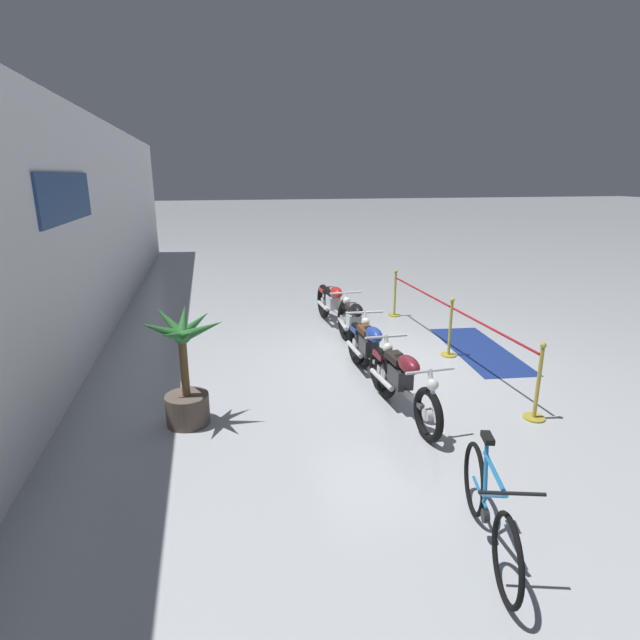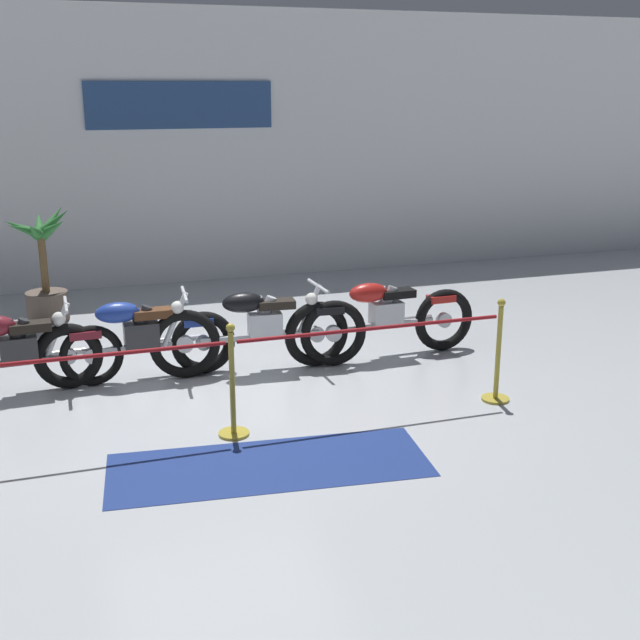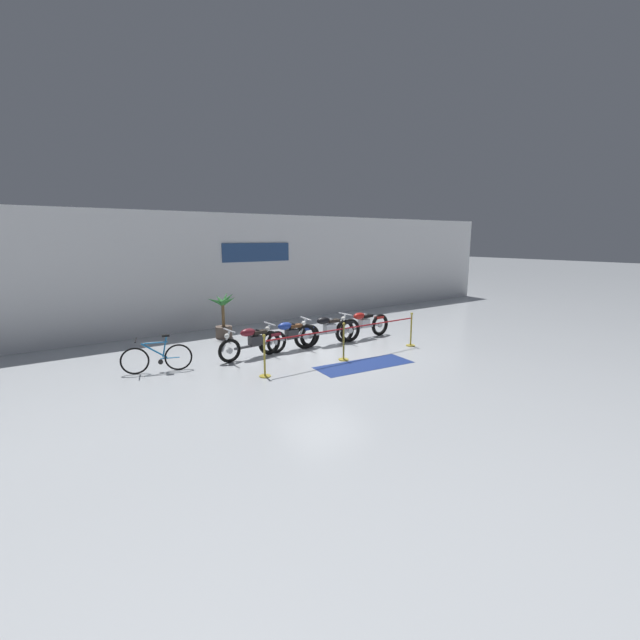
{
  "view_description": "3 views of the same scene",
  "coord_description": "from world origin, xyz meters",
  "views": [
    {
      "loc": [
        -7.68,
        2.99,
        3.07
      ],
      "look_at": [
        0.46,
        1.16,
        0.65
      ],
      "focal_mm": 28.0,
      "sensor_mm": 36.0,
      "label": 1
    },
    {
      "loc": [
        -1.41,
        -7.64,
        3.04
      ],
      "look_at": [
        1.24,
        0.42,
        0.56
      ],
      "focal_mm": 45.0,
      "sensor_mm": 36.0,
      "label": 2
    },
    {
      "loc": [
        -7.24,
        -9.85,
        3.3
      ],
      "look_at": [
        0.01,
        0.16,
        0.92
      ],
      "focal_mm": 24.0,
      "sensor_mm": 36.0,
      "label": 3
    }
  ],
  "objects": [
    {
      "name": "motorcycle_maroon_0",
      "position": [
        -1.96,
        0.6,
        0.46
      ],
      "size": [
        2.17,
        0.62,
        0.91
      ],
      "color": "black",
      "rests_on": "ground"
    },
    {
      "name": "motorcycle_blue_1",
      "position": [
        -0.74,
        0.64,
        0.46
      ],
      "size": [
        2.11,
        0.62,
        0.93
      ],
      "color": "black",
      "rests_on": "ground"
    },
    {
      "name": "back_wall",
      "position": [
        0.0,
        5.12,
        2.1
      ],
      "size": [
        28.0,
        0.29,
        4.2
      ],
      "color": "white",
      "rests_on": "ground"
    },
    {
      "name": "stanchion_mid_right",
      "position": [
        2.61,
        -1.05,
        0.36
      ],
      "size": [
        0.28,
        0.28,
        1.05
      ],
      "color": "gold",
      "rests_on": "ground"
    },
    {
      "name": "potted_palm_left_of_row",
      "position": [
        -1.65,
        3.37,
        0.68
      ],
      "size": [
        0.91,
        1.04,
        1.57
      ],
      "color": "brown",
      "rests_on": "ground"
    },
    {
      "name": "floor_banner",
      "position": [
        0.08,
        -1.74,
        0.0
      ],
      "size": [
        2.75,
        1.25,
        0.01
      ],
      "primitive_type": "cube",
      "rotation": [
        0.0,
        0.0,
        -0.11
      ],
      "color": "navy",
      "rests_on": "ground"
    },
    {
      "name": "motorcycle_black_2",
      "position": [
        0.57,
        0.51,
        0.48
      ],
      "size": [
        2.41,
        0.62,
        0.96
      ],
      "color": "black",
      "rests_on": "ground"
    },
    {
      "name": "bicycle",
      "position": [
        -4.51,
        0.83,
        0.37
      ],
      "size": [
        1.64,
        0.61,
        0.94
      ],
      "color": "black",
      "rests_on": "ground"
    },
    {
      "name": "stanchion_mid_left",
      "position": [
        -0.07,
        -1.05,
        0.36
      ],
      "size": [
        0.28,
        0.28,
        1.05
      ],
      "color": "gold",
      "rests_on": "ground"
    },
    {
      "name": "stanchion_far_left",
      "position": [
        -1.06,
        -1.05,
        0.65
      ],
      "size": [
        5.21,
        0.28,
        1.05
      ],
      "color": "gold",
      "rests_on": "ground"
    },
    {
      "name": "ground_plane",
      "position": [
        0.0,
        0.0,
        0.0
      ],
      "size": [
        120.0,
        120.0,
        0.0
      ],
      "primitive_type": "plane",
      "color": "#B2B7BC"
    },
    {
      "name": "motorcycle_red_3",
      "position": [
        2.02,
        0.52,
        0.47
      ],
      "size": [
        2.36,
        0.62,
        0.95
      ],
      "color": "black",
      "rests_on": "ground"
    }
  ]
}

